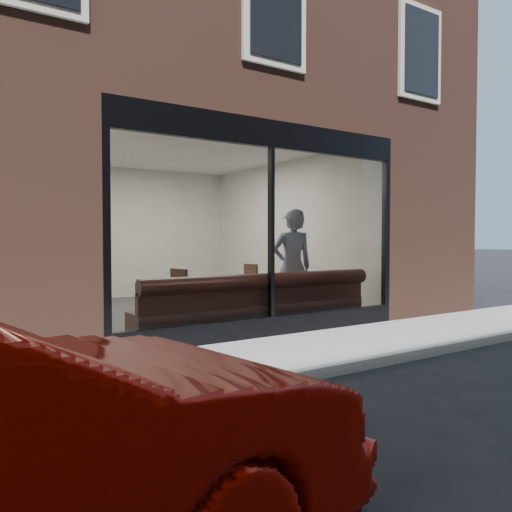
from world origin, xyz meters
TOP-DOWN VIEW (x-y plane):
  - ground at (0.00, 0.00)m, footprint 120.00×120.00m
  - sidewalk_near at (0.00, 1.00)m, footprint 40.00×2.00m
  - kerb_near at (0.00, -0.05)m, footprint 40.00×0.10m
  - host_building_pier_right at (3.75, 8.00)m, footprint 2.50×12.00m
  - host_building_backfill at (0.00, 11.00)m, footprint 5.00×6.00m
  - cafe_floor at (0.00, 5.00)m, footprint 6.00×6.00m
  - cafe_ceiling at (0.00, 5.00)m, footprint 6.00×6.00m
  - cafe_wall_back at (0.00, 7.99)m, footprint 5.00×0.00m
  - cafe_wall_left at (-2.49, 5.00)m, footprint 0.00×6.00m
  - cafe_wall_right at (2.49, 5.00)m, footprint 0.00×6.00m
  - storefront_kick at (0.00, 2.05)m, footprint 5.00×0.10m
  - storefront_header at (0.00, 2.05)m, footprint 5.00×0.10m
  - storefront_mullion at (0.00, 2.05)m, footprint 0.06×0.10m
  - storefront_glass at (0.00, 2.02)m, footprint 4.80×0.00m
  - banquette at (0.00, 2.45)m, footprint 4.00×0.55m
  - person at (0.91, 2.73)m, footprint 0.81×0.64m
  - cafe_table_left at (-0.75, 3.07)m, footprint 0.77×0.77m
  - cafe_table_right at (1.21, 3.30)m, footprint 0.62×0.62m
  - cafe_chair_left at (-0.91, 3.72)m, footprint 0.54×0.54m
  - cafe_chair_right at (0.97, 4.40)m, footprint 0.44×0.44m
  - wall_poster at (-2.45, 4.56)m, footprint 0.02×0.68m

SIDE VIEW (x-z plane):
  - ground at x=0.00m, z-range 0.00..0.00m
  - sidewalk_near at x=0.00m, z-range 0.00..0.01m
  - cafe_floor at x=0.00m, z-range 0.02..0.02m
  - kerb_near at x=0.00m, z-range 0.00..0.12m
  - storefront_kick at x=0.00m, z-range 0.00..0.30m
  - banquette at x=0.00m, z-range 0.00..0.45m
  - cafe_chair_left at x=-0.91m, z-range 0.22..0.26m
  - cafe_chair_right at x=0.97m, z-range 0.22..0.26m
  - cafe_table_left at x=-0.75m, z-range 0.72..0.76m
  - cafe_table_right at x=1.21m, z-range 0.72..0.76m
  - person at x=0.91m, z-range 0.00..1.96m
  - wall_poster at x=-2.45m, z-range 1.04..1.95m
  - storefront_mullion at x=0.00m, z-range 0.30..2.80m
  - storefront_glass at x=0.00m, z-range -0.85..3.95m
  - cafe_wall_back at x=0.00m, z-range -0.90..4.10m
  - cafe_wall_left at x=-2.49m, z-range -1.40..4.60m
  - cafe_wall_right at x=2.49m, z-range -1.40..4.60m
  - host_building_pier_right at x=3.75m, z-range 0.00..3.20m
  - host_building_backfill at x=0.00m, z-range 0.00..3.20m
  - storefront_header at x=0.00m, z-range 2.80..3.20m
  - cafe_ceiling at x=0.00m, z-range 3.19..3.19m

